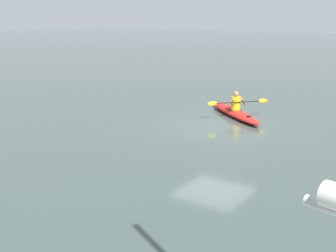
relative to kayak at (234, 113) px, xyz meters
name	(u,v)px	position (x,y,z in m)	size (l,w,h in m)	color
ground_plane	(215,127)	(-0.22, 1.90, -0.14)	(160.00, 160.00, 0.00)	#384742
kayak	(234,113)	(0.00, 0.00, 0.00)	(3.65, 3.13, 0.28)	red
kayaker	(236,102)	(-0.10, 0.08, 0.44)	(1.61, 1.96, 0.73)	yellow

